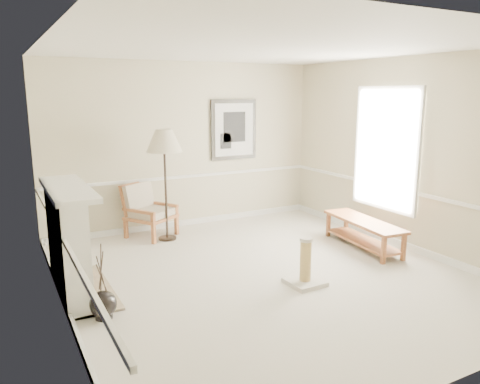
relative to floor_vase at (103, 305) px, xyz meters
name	(u,v)px	position (x,y,z in m)	size (l,w,h in m)	color
ground	(265,275)	(2.15, 0.23, -0.15)	(5.50, 5.50, 0.00)	silver
room	(273,133)	(2.29, 0.31, 1.71)	(5.04, 5.54, 2.92)	beige
fireplace	(69,242)	(-0.19, 0.83, 0.49)	(0.64, 1.64, 1.31)	white
floor_vase	(103,305)	(0.00, 0.00, 0.00)	(0.29, 0.29, 0.84)	black
armchair	(146,208)	(1.30, 2.69, 0.33)	(0.95, 0.96, 0.89)	brown
floor_lamp	(164,144)	(1.53, 2.32, 1.42)	(0.75, 0.75, 1.81)	black
bench	(363,229)	(4.08, 0.48, 0.14)	(0.62, 1.58, 0.44)	brown
scratching_post	(305,270)	(2.44, -0.27, 0.04)	(0.44, 0.44, 0.61)	white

